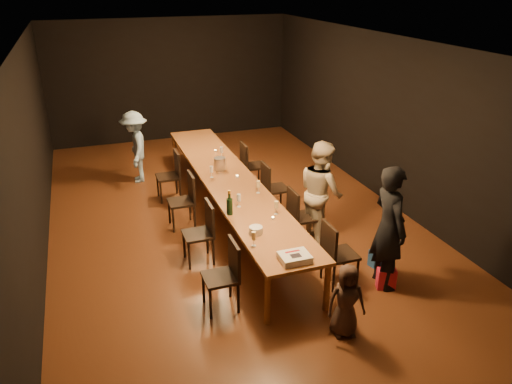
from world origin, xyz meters
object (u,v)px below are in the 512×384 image
object	(u,v)px
table	(229,182)
woman_birthday	(389,228)
woman_tan	(321,192)
chair_right_0	(340,253)
birthday_cake	(295,257)
plate_stack	(256,230)
child	(346,301)
chair_left_3	(168,176)
man_blue	(135,147)
chair_right_2	(276,188)
chair_left_2	(181,201)
ice_bucket	(220,164)
chair_left_1	(198,234)
champagne_bottle	(230,202)
chair_right_1	(304,216)
chair_left_0	(220,277)
chair_right_3	(253,165)

from	to	relation	value
table	woman_birthday	distance (m)	2.99
woman_tan	chair_right_0	bearing A→B (deg)	163.38
birthday_cake	plate_stack	distance (m)	0.83
child	chair_left_3	bearing A→B (deg)	116.82
woman_tan	man_blue	size ratio (longest dim) A/B	1.13
chair_right_2	child	world-z (taller)	chair_right_2
chair_left_2	child	xyz separation A→B (m)	(1.25, -3.37, -0.00)
table	ice_bucket	size ratio (longest dim) A/B	26.36
chair_left_1	woman_birthday	xyz separation A→B (m)	(2.27, -1.42, 0.41)
table	plate_stack	size ratio (longest dim) A/B	32.53
woman_tan	birthday_cake	size ratio (longest dim) A/B	4.47
child	champagne_bottle	xyz separation A→B (m)	(-0.78, 2.08, 0.47)
chair_right_1	chair_left_0	distance (m)	2.08
birthday_cake	champagne_bottle	distance (m)	1.54
chair_right_1	birthday_cake	xyz separation A→B (m)	(-0.86, -1.58, 0.33)
champagne_bottle	chair_right_0	bearing A→B (deg)	-41.86
chair_left_1	woman_tan	distance (m)	2.03
chair_right_1	chair_right_3	world-z (taller)	same
man_blue	child	bearing A→B (deg)	21.66
chair_right_3	chair_left_0	size ratio (longest dim) A/B	1.00
plate_stack	ice_bucket	size ratio (longest dim) A/B	0.81
chair_left_0	woman_birthday	xyz separation A→B (m)	(2.27, -0.22, 0.41)
ice_bucket	man_blue	bearing A→B (deg)	124.40
chair_right_0	chair_left_0	world-z (taller)	same
chair_right_1	chair_left_2	distance (m)	2.08
table	woman_tan	world-z (taller)	woman_tan
chair_right_1	birthday_cake	bearing A→B (deg)	-28.47
man_blue	plate_stack	world-z (taller)	man_blue
chair_left_2	woman_birthday	size ratio (longest dim) A/B	0.53
child	champagne_bottle	world-z (taller)	champagne_bottle
chair_left_0	chair_left_3	size ratio (longest dim) A/B	1.00
chair_right_1	chair_left_3	xyz separation A→B (m)	(-1.70, 2.40, 0.00)
table	chair_right_1	bearing A→B (deg)	-54.69
table	chair_right_1	size ratio (longest dim) A/B	6.45
chair_left_0	table	bearing A→B (deg)	-19.50
chair_right_3	woman_tan	xyz separation A→B (m)	(0.30, -2.36, 0.36)
table	champagne_bottle	size ratio (longest dim) A/B	15.99
chair_right_1	champagne_bottle	size ratio (longest dim) A/B	2.48
chair_right_0	woman_birthday	world-z (taller)	woman_birthday
chair_right_0	woman_tan	xyz separation A→B (m)	(0.30, 1.24, 0.36)
table	chair_left_0	size ratio (longest dim) A/B	6.45
man_blue	woman_tan	bearing A→B (deg)	40.25
birthday_cake	chair_right_3	bearing A→B (deg)	78.25
chair_right_1	man_blue	distance (m)	4.12
woman_birthday	champagne_bottle	distance (m)	2.24
woman_tan	champagne_bottle	world-z (taller)	woman_tan
chair_right_0	chair_left_3	size ratio (longest dim) A/B	1.00
table	ice_bucket	xyz separation A→B (m)	(-0.03, 0.47, 0.16)
chair_left_3	child	bearing A→B (deg)	-164.69
chair_left_1	chair_left_2	xyz separation A→B (m)	(0.00, 1.20, 0.00)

